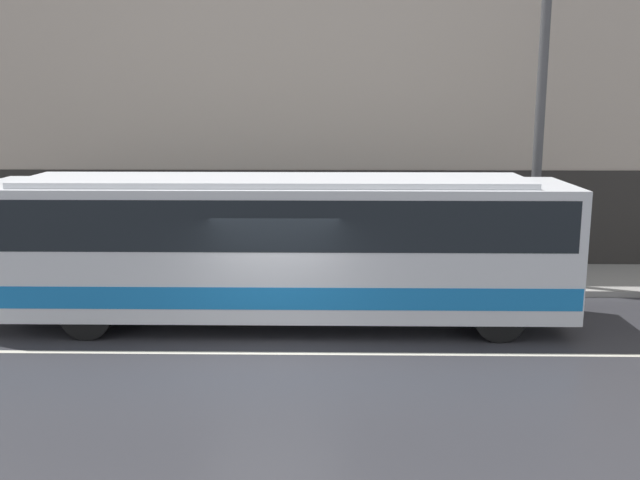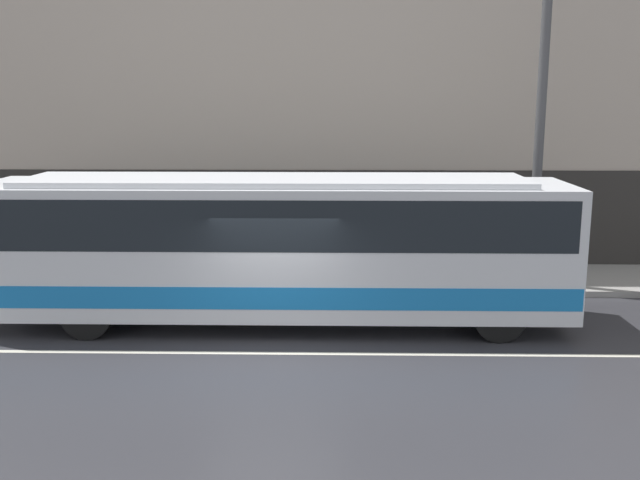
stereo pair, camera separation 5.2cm
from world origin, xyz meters
TOP-DOWN VIEW (x-y plane):
  - ground_plane at (0.00, 0.00)m, footprint 60.00×60.00m
  - sidewalk at (0.00, 5.47)m, footprint 60.00×2.95m
  - building_facade at (0.00, 7.09)m, footprint 60.00×0.35m
  - lane_stripe at (0.00, 0.00)m, footprint 54.00×0.14m
  - transit_bus at (-0.08, 1.91)m, footprint 12.25×2.59m
  - utility_pole_near at (6.16, 4.86)m, footprint 0.24×0.24m

SIDE VIEW (x-z plane):
  - ground_plane at x=0.00m, z-range 0.00..0.00m
  - lane_stripe at x=0.00m, z-range 0.00..0.01m
  - sidewalk at x=0.00m, z-range 0.00..0.16m
  - transit_bus at x=-0.08m, z-range 0.20..3.35m
  - utility_pole_near at x=6.16m, z-range 0.16..8.99m
  - building_facade at x=0.00m, z-range -0.21..12.35m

